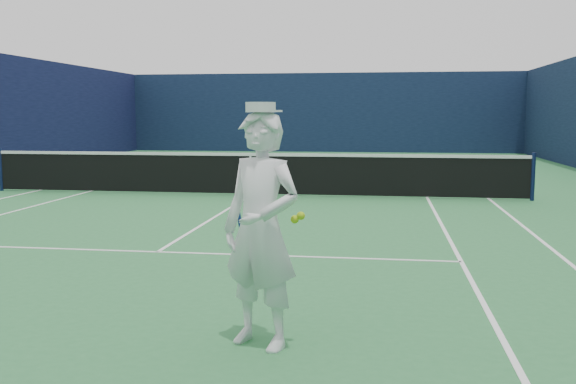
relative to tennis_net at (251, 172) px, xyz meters
name	(u,v)px	position (x,y,z in m)	size (l,w,h in m)	color
ground	(251,195)	(0.00, 0.00, -0.55)	(80.00, 80.00, 0.00)	#2B713B
court_markings	(251,195)	(0.00, 0.00, -0.55)	(11.03, 23.83, 0.01)	white
windscreen_fence	(250,110)	(0.00, 0.00, 1.45)	(20.12, 36.12, 4.00)	#0E1935
tennis_net	(251,172)	(0.00, 0.00, 0.00)	(12.88, 0.09, 1.07)	#141E4C
tennis_player	(261,229)	(2.11, -9.74, 0.42)	(0.84, 0.76, 2.00)	white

